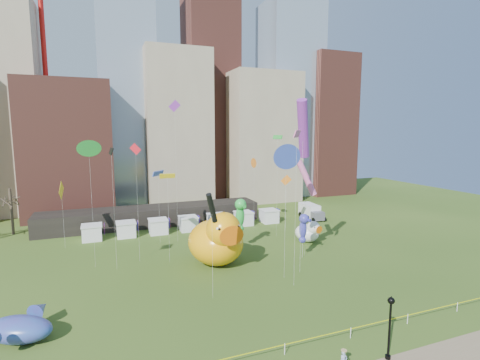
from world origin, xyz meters
name	(u,v)px	position (x,y,z in m)	size (l,w,h in m)	color
ground	(285,354)	(0.00, 0.00, 0.00)	(160.00, 160.00, 0.00)	#304C17
skyline	(167,109)	(2.25, 61.06, 21.44)	(101.00, 23.00, 68.00)	brown
crane_right	(276,10)	(30.89, 64.00, 46.90)	(23.00, 1.00, 76.00)	red
pavilion	(153,216)	(-4.00, 42.00, 1.60)	(38.00, 6.00, 3.20)	black
vendor_tents	(188,224)	(1.02, 36.00, 1.11)	(33.24, 2.80, 2.40)	white
caution_tape	(285,346)	(0.00, 0.00, 0.68)	(50.00, 0.06, 0.90)	white
big_duck	(217,240)	(0.80, 19.22, 3.26)	(7.45, 9.55, 7.11)	#FFA60D
small_duck	(308,232)	(16.39, 23.24, 1.55)	(4.22, 4.82, 3.39)	white
seahorse_green	(240,213)	(5.56, 23.56, 5.35)	(1.71, 2.08, 7.32)	silver
seahorse_purple	(303,226)	(12.03, 17.53, 4.33)	(1.69, 1.90, 5.95)	silver
whale_inflatable	(21,327)	(-18.79, 9.27, 1.07)	(6.02, 6.57, 2.35)	#44338C
lamppost	(390,321)	(6.83, -3.20, 3.00)	(0.51, 0.51, 4.90)	black
box_truck	(311,211)	(24.82, 35.99, 1.37)	(2.79, 6.36, 2.66)	white
kite_1	(297,135)	(6.72, 10.49, 16.19)	(1.92, 2.14, 16.72)	silver
kite_2	(111,152)	(-11.00, 22.26, 14.20)	(0.59, 2.71, 14.71)	silver
kite_3	(278,139)	(13.29, 27.72, 15.44)	(0.83, 1.95, 15.97)	silver
kite_4	(167,177)	(-4.58, 22.46, 10.97)	(1.91, 0.34, 11.38)	silver
kite_5	(286,157)	(6.72, 12.71, 13.83)	(2.74, 1.13, 15.22)	silver
kite_6	(286,181)	(16.22, 30.15, 8.35)	(1.40, 1.22, 9.45)	silver
kite_7	(303,129)	(9.21, 13.48, 16.82)	(3.37, 3.78, 20.18)	silver
kite_8	(136,155)	(-8.13, 24.11, 13.67)	(1.33, 0.72, 15.15)	silver
kite_9	(306,178)	(12.74, 18.24, 10.52)	(2.83, 2.07, 12.90)	silver
kite_10	(212,208)	(-2.34, 10.85, 9.18)	(1.65, 1.75, 10.78)	silver
kite_11	(89,149)	(-13.44, 23.98, 14.55)	(1.89, 0.91, 15.54)	silver
kite_12	(61,191)	(-17.58, 33.52, 8.24)	(0.43, 2.57, 9.63)	silver
kite_13	(158,174)	(-4.56, 30.42, 10.47)	(1.94, 2.07, 10.91)	silver
kite_14	(254,163)	(11.70, 33.04, 11.26)	(0.22, 1.62, 12.10)	silver
kite_15	(175,113)	(-1.86, 30.71, 19.19)	(1.79, 0.05, 21.08)	silver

